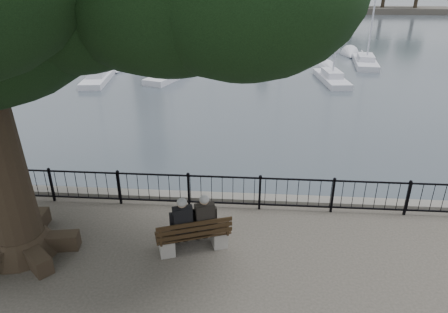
# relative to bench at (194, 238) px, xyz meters

# --- Properties ---
(harbor) EXTENTS (260.00, 260.00, 1.20)m
(harbor) POSITION_rel_bench_xyz_m (0.58, 2.46, -0.83)
(harbor) COLOR #5D5B56
(harbor) RESTS_ON ground
(railing) EXTENTS (22.06, 0.06, 1.00)m
(railing) POSITION_rel_bench_xyz_m (0.58, 1.96, 0.23)
(railing) COLOR black
(railing) RESTS_ON ground
(bench) EXTENTS (1.85, 1.10, 0.94)m
(bench) POSITION_rel_bench_xyz_m (0.00, 0.00, 0.00)
(bench) COLOR slate
(bench) RESTS_ON ground
(person_left) EXTENTS (0.60, 0.81, 1.48)m
(person_left) POSITION_rel_bench_xyz_m (-0.26, 0.02, 0.36)
(person_left) COLOR black
(person_left) RESTS_ON ground
(person_right) EXTENTS (0.60, 0.81, 1.48)m
(person_right) POSITION_rel_bench_xyz_m (0.23, 0.19, 0.36)
(person_right) COLOR black
(person_right) RESTS_ON ground
(lion_monument) EXTENTS (5.98, 5.98, 8.82)m
(lion_monument) POSITION_rel_bench_xyz_m (2.58, 49.39, 0.88)
(lion_monument) COLOR #5D5B56
(lion_monument) RESTS_ON ground
(sailboat_a) EXTENTS (2.20, 5.55, 10.83)m
(sailboat_a) POSITION_rel_bench_xyz_m (-9.94, 20.12, -1.01)
(sailboat_a) COLOR silver
(sailboat_a) RESTS_ON ground
(sailboat_b) EXTENTS (3.23, 5.78, 12.70)m
(sailboat_b) POSITION_rel_bench_xyz_m (-4.84, 21.45, -0.96)
(sailboat_b) COLOR silver
(sailboat_b) RESTS_ON ground
(sailboat_c) EXTENTS (2.02, 5.40, 10.57)m
(sailboat_c) POSITION_rel_bench_xyz_m (6.93, 21.29, -1.01)
(sailboat_c) COLOR silver
(sailboat_c) RESTS_ON ground
(sailboat_d) EXTENTS (2.55, 6.33, 10.93)m
(sailboat_d) POSITION_rel_bench_xyz_m (10.81, 27.51, -1.02)
(sailboat_d) COLOR silver
(sailboat_d) RESTS_ON ground
(sailboat_e) EXTENTS (3.11, 6.11, 12.59)m
(sailboat_e) POSITION_rel_bench_xyz_m (-8.76, 30.03, -0.97)
(sailboat_e) COLOR silver
(sailboat_e) RESTS_ON ground
(sailboat_f) EXTENTS (3.29, 6.14, 11.79)m
(sailboat_f) POSITION_rel_bench_xyz_m (3.74, 29.69, -1.00)
(sailboat_f) COLOR silver
(sailboat_f) RESTS_ON ground
(sailboat_g) EXTENTS (2.48, 6.00, 10.71)m
(sailboat_g) POSITION_rel_bench_xyz_m (9.25, 35.70, -1.02)
(sailboat_g) COLOR silver
(sailboat_g) RESTS_ON ground
(sailboat_h) EXTENTS (1.92, 5.26, 11.42)m
(sailboat_h) POSITION_rel_bench_xyz_m (-4.05, 42.34, -0.98)
(sailboat_h) COLOR silver
(sailboat_h) RESTS_ON ground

